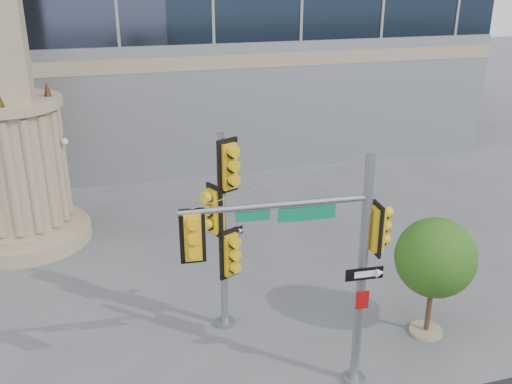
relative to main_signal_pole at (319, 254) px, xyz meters
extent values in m
plane|color=#545456|center=(-0.94, 0.98, -3.46)|extent=(120.00, 120.00, 0.00)
cylinder|color=gray|center=(-6.94, 9.98, -3.21)|extent=(4.40, 4.40, 0.50)
cylinder|color=gray|center=(-6.94, 9.98, -2.81)|extent=(3.80, 3.80, 0.30)
cylinder|color=gray|center=(-6.94, 9.98, -0.66)|extent=(3.00, 3.00, 4.00)
cylinder|color=gray|center=(-6.94, 9.98, 1.49)|extent=(3.50, 3.50, 0.30)
cone|color=#472D14|center=(-5.64, 9.98, 1.89)|extent=(0.24, 0.24, 0.50)
cylinder|color=slate|center=(1.00, -0.07, -3.40)|extent=(0.52, 0.52, 0.11)
cylinder|color=slate|center=(1.00, -0.07, -0.67)|extent=(0.20, 0.20, 5.58)
cylinder|color=slate|center=(-0.94, 0.07, 1.19)|extent=(3.90, 0.40, 0.13)
cube|color=#0E774C|center=(-0.30, 0.00, 0.96)|extent=(1.21, 0.12, 0.30)
cube|color=yellow|center=(-2.61, 0.18, 0.68)|extent=(0.53, 0.30, 1.16)
cube|color=yellow|center=(1.26, -0.09, 0.45)|extent=(0.30, 0.53, 1.16)
cube|color=black|center=(1.00, -0.20, -0.53)|extent=(0.86, 0.09, 0.28)
cube|color=maroon|center=(1.00, -0.20, -1.18)|extent=(0.30, 0.05, 0.43)
cylinder|color=slate|center=(-1.38, 2.98, -3.39)|extent=(0.52, 0.52, 0.13)
cylinder|color=slate|center=(-1.38, 2.98, -0.77)|extent=(0.19, 0.19, 5.38)
cube|color=yellow|center=(-1.28, 2.77, 1.17)|extent=(0.66, 0.52, 1.34)
cube|color=yellow|center=(-1.59, 2.89, -0.02)|extent=(0.52, 0.66, 1.34)
cube|color=yellow|center=(-1.28, 2.77, -1.20)|extent=(0.66, 0.52, 1.34)
cube|color=black|center=(-1.15, 2.95, -0.72)|extent=(0.62, 0.31, 0.22)
cylinder|color=gray|center=(3.68, 1.15, -3.41)|extent=(0.88, 0.88, 0.10)
cylinder|color=#382314|center=(3.68, 1.15, -2.58)|extent=(0.14, 0.14, 1.75)
sphere|color=#174C11|center=(3.68, 1.15, -1.22)|extent=(2.04, 2.04, 2.04)
sphere|color=#174C11|center=(4.12, 1.39, -1.51)|extent=(1.27, 1.27, 1.27)
sphere|color=#174C11|center=(3.34, 0.91, -1.46)|extent=(1.07, 1.07, 1.07)
camera|label=1|loc=(-4.22, -9.85, 5.57)|focal=40.00mm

